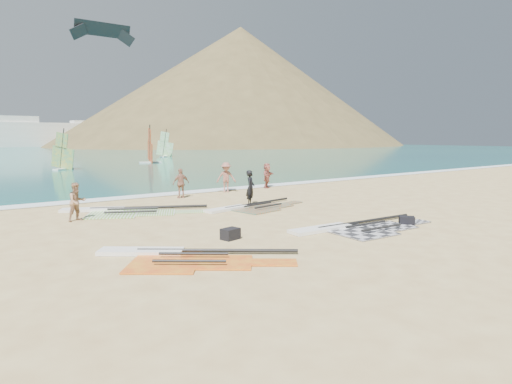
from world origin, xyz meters
TOP-DOWN VIEW (x-y plane):
  - ground at (0.00, 0.00)m, footprint 300.00×300.00m
  - surf_line at (0.00, 12.30)m, footprint 300.00×1.20m
  - headland_main at (85.00, 130.00)m, footprint 143.00×143.00m
  - headland_minor at (120.00, 140.00)m, footprint 70.00×70.00m
  - rig_grey at (1.08, -0.26)m, footprint 5.90×2.46m
  - rig_green at (-4.45, 8.15)m, footprint 5.92×4.36m
  - rig_orange at (0.66, 5.58)m, footprint 5.45×2.58m
  - rig_red at (-5.67, 0.12)m, footprint 4.70×4.51m
  - gear_bag_near at (-3.31, 1.12)m, footprint 0.64×0.53m
  - gear_bag_far at (3.26, -0.88)m, footprint 0.65×0.66m
  - person_wetsuit at (1.30, 6.46)m, footprint 0.73×0.71m
  - beachgoer_left at (-6.48, 7.25)m, footprint 0.86×0.75m
  - beachgoer_mid at (2.94, 11.25)m, footprint 1.33×1.11m
  - beachgoer_back at (-0.34, 10.60)m, footprint 0.95×0.41m
  - beachgoer_right at (6.21, 11.50)m, footprint 1.51×1.23m
  - windsurfer_left at (-0.93, 35.56)m, footprint 2.20×2.22m
  - windsurfer_centre at (10.59, 41.25)m, footprint 2.76×3.21m
  - windsurfer_right at (18.91, 55.26)m, footprint 2.40×2.39m
  - kitesurf_kite at (7.25, 47.36)m, footprint 8.34×1.11m

SIDE VIEW (x-z plane):
  - ground at x=0.00m, z-range 0.00..0.00m
  - surf_line at x=0.00m, z-range -0.02..0.02m
  - headland_main at x=85.00m, z-range -22.50..22.50m
  - headland_minor at x=120.00m, z-range -14.00..14.00m
  - rig_orange at x=0.66m, z-range -0.05..0.15m
  - rig_red at x=-5.67m, z-range -0.05..0.15m
  - rig_grey at x=1.08m, z-range -0.05..0.15m
  - rig_green at x=-4.45m, z-range -0.05..0.15m
  - gear_bag_far at x=3.26m, z-range 0.00..0.33m
  - gear_bag_near at x=-3.31m, z-range 0.00..0.36m
  - beachgoer_left at x=-6.48m, z-range 0.00..1.51m
  - beachgoer_back at x=-0.34m, z-range 0.00..1.60m
  - beachgoer_right at x=6.21m, z-range 0.00..1.61m
  - person_wetsuit at x=1.30m, z-range 0.00..1.68m
  - beachgoer_mid at x=2.94m, z-range 0.00..1.79m
  - windsurfer_left at x=-0.93m, z-range -0.85..3.32m
  - windsurfer_right at x=18.91m, z-range -0.98..3.65m
  - windsurfer_centre at x=10.59m, z-range -1.05..3.81m
  - kitesurf_kite at x=7.25m, z-range 15.46..18.08m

